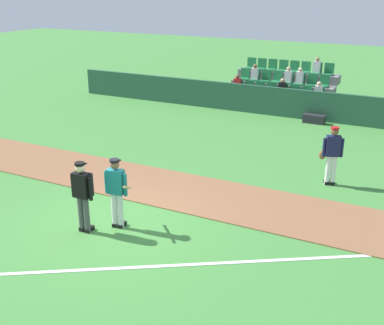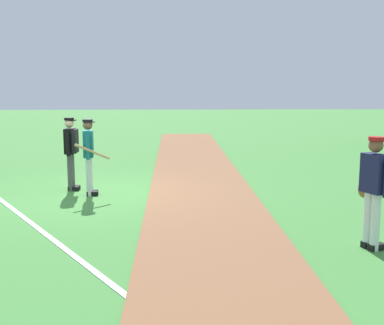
# 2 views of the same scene
# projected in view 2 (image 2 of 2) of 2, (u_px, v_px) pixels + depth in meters

# --- Properties ---
(ground_plane) EXTENTS (80.00, 80.00, 0.00)m
(ground_plane) POSITION_uv_depth(u_px,v_px,m) (96.00, 193.00, 11.62)
(ground_plane) COLOR #42843A
(infield_dirt_path) EXTENTS (28.00, 2.47, 0.03)m
(infield_dirt_path) POSITION_uv_depth(u_px,v_px,m) (201.00, 192.00, 11.71)
(infield_dirt_path) COLOR brown
(infield_dirt_path) RESTS_ON ground
(foul_line_chalk) EXTENTS (10.20, 6.50, 0.01)m
(foul_line_chalk) POSITION_uv_depth(u_px,v_px,m) (41.00, 231.00, 8.64)
(foul_line_chalk) COLOR white
(foul_line_chalk) RESTS_ON ground
(batter_teal_jersey) EXTENTS (0.72, 0.75, 1.76)m
(batter_teal_jersey) POSITION_uv_depth(u_px,v_px,m) (89.00, 154.00, 11.29)
(batter_teal_jersey) COLOR white
(batter_teal_jersey) RESTS_ON ground
(umpire_home_plate) EXTENTS (0.59, 0.31, 1.76)m
(umpire_home_plate) POSITION_uv_depth(u_px,v_px,m) (71.00, 149.00, 11.85)
(umpire_home_plate) COLOR #4C4C4C
(umpire_home_plate) RESTS_ON ground
(runner_navy_jersey) EXTENTS (0.66, 0.40, 1.76)m
(runner_navy_jersey) POSITION_uv_depth(u_px,v_px,m) (373.00, 188.00, 7.55)
(runner_navy_jersey) COLOR white
(runner_navy_jersey) RESTS_ON ground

